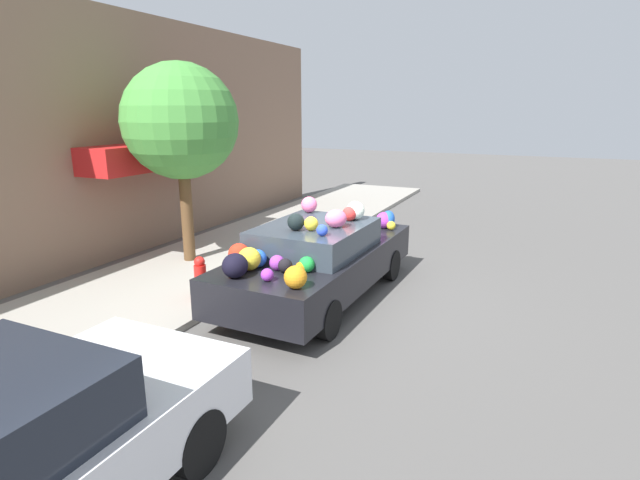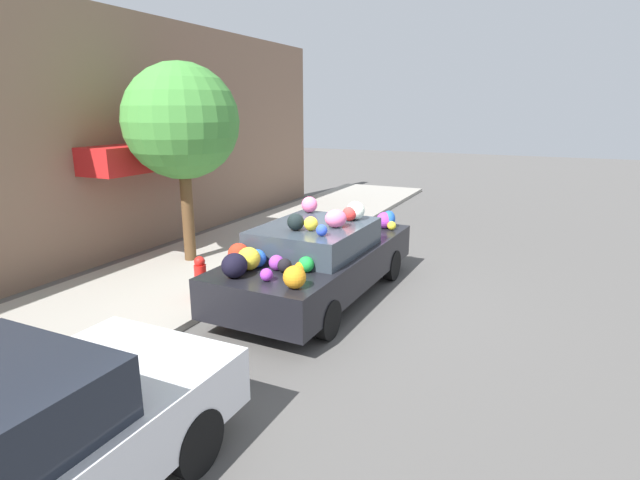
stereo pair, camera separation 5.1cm
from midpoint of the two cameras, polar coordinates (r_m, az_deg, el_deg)
ground_plane at (r=8.79m, az=-0.54°, el=-6.37°), size 60.00×60.00×0.00m
sidewalk_curb at (r=10.18m, az=-14.38°, el=-3.52°), size 24.00×3.20×0.11m
building_facade at (r=11.31m, az=-23.87°, el=10.47°), size 18.00×1.20×5.18m
street_tree at (r=10.37m, az=-15.42°, el=12.85°), size 2.26×2.26×3.95m
fire_hydrant at (r=8.58m, az=-13.33°, el=-4.10°), size 0.20×0.20×0.70m
art_car at (r=8.45m, az=-0.00°, el=-2.06°), size 4.58×1.90×1.64m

